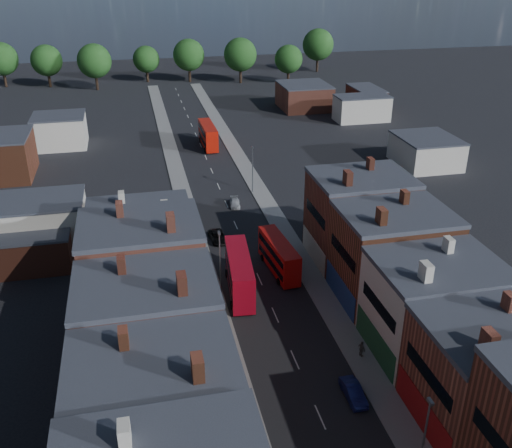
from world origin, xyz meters
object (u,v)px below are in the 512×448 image
bus_1 (279,255)px  car_2 (218,237)px  car_1 (353,392)px  ped_3 (362,349)px  bus_0 (239,273)px  bus_2 (208,135)px  car_3 (235,203)px

bus_1 → car_2: bus_1 is taller
car_1 → ped_3: ped_3 is taller
bus_0 → bus_2: 57.08m
bus_2 → car_2: bus_2 is taller
ped_3 → bus_2: bearing=-14.1°
bus_0 → car_2: bus_0 is taller
car_1 → ped_3: bearing=60.8°
bus_0 → car_1: (6.66, -20.08, -1.94)m
car_1 → bus_1: bearing=91.7°
bus_0 → car_1: 21.24m
car_2 → car_3: (4.58, 11.43, -0.09)m
car_1 → car_3: car_1 is taller
car_1 → ped_3: 6.12m
car_3 → ped_3: size_ratio=2.16×
bus_2 → ped_3: (5.14, -71.63, -1.57)m
car_3 → ped_3: ped_3 is taller
car_3 → bus_0: bearing=-92.5°
bus_1 → car_1: size_ratio=2.48×
bus_2 → car_3: 31.72m
car_2 → ped_3: ped_3 is taller
bus_2 → bus_0: bearing=-95.3°
car_3 → ped_3: bearing=-75.4°
bus_0 → car_1: bearing=-66.3°
bus_1 → car_1: bearing=-93.3°
car_1 → car_2: car_1 is taller
bus_0 → bus_2: size_ratio=1.03×
bus_1 → ped_3: bearing=-83.7°
bus_0 → ped_3: (9.61, -14.73, -1.61)m
bus_2 → car_3: size_ratio=2.93×
bus_1 → ped_3: 18.87m
bus_1 → car_2: bearing=116.3°
car_2 → ped_3: (10.02, -28.54, 0.36)m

